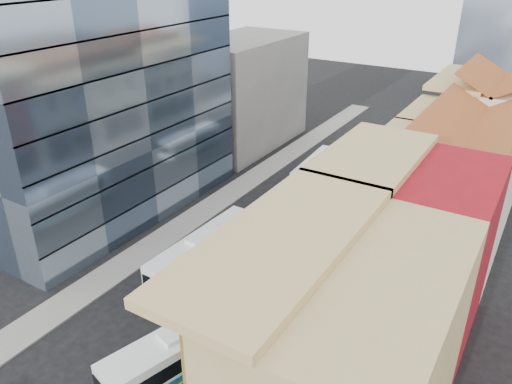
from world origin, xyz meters
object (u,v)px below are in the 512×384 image
Objects in this scene: bus_left_far at (316,170)px; bus_right at (184,349)px; shophouse_tan at (350,372)px; bus_left_near at (205,253)px; office_tower at (94,60)px.

bus_left_far is 30.50m from bus_right.
bus_left_near is at bearing 148.80° from shophouse_tan.
shophouse_tan is 34.72m from bus_left_far.
office_tower reaches higher than bus_right.
shophouse_tan is 11.58m from bus_right.
bus_left_near is at bearing -16.03° from office_tower.
bus_right is (5.24, -9.25, -0.13)m from bus_left_near.
shophouse_tan is 0.47× the size of office_tower.
office_tower is 27.74m from bus_right.
bus_left_near is 20.80m from bus_left_far.
office_tower reaches higher than shophouse_tan.
office_tower is 2.58× the size of bus_left_near.
bus_right is at bearing -83.37° from bus_left_far.
bus_left_near is 1.21× the size of bus_left_far.
shophouse_tan is 19.16m from bus_left_near.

